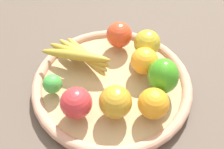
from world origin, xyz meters
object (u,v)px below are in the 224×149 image
orange_1 (144,61)px  lime_0 (52,84)px  banana_bunch (81,55)px  apple_1 (147,43)px  apple_3 (119,35)px  orange_0 (153,103)px  apple_2 (76,103)px  apple_0 (115,102)px  bell_pepper (163,76)px

orange_1 → lime_0: (0.05, 0.24, -0.01)m
banana_bunch → lime_0: 0.12m
apple_1 → apple_3: bearing=38.2°
orange_0 → apple_3: bearing=-10.2°
banana_bunch → lime_0: (-0.06, 0.10, -0.01)m
lime_0 → apple_2: 0.10m
apple_0 → lime_0: bearing=39.8°
orange_0 → bell_pepper: bearing=-49.3°
apple_3 → banana_bunch: bearing=98.4°
apple_1 → bell_pepper: size_ratio=0.80×
apple_3 → lime_0: 0.25m
orange_1 → apple_1: bearing=-38.0°
apple_1 → apple_3: 0.09m
bell_pepper → apple_2: bell_pepper is taller
bell_pepper → apple_2: size_ratio=1.25×
apple_0 → lime_0: apple_0 is taller
banana_bunch → orange_1: 0.18m
orange_1 → bell_pepper: bell_pepper is taller
apple_1 → lime_0: bearing=91.6°
bell_pepper → orange_0: bell_pepper is taller
apple_3 → lime_0: apple_3 is taller
orange_1 → apple_2: 0.22m
orange_0 → apple_2: bearing=62.2°
apple_3 → orange_0: size_ratio=1.02×
banana_bunch → apple_2: apple_2 is taller
orange_1 → bell_pepper: (-0.07, -0.01, 0.01)m
apple_1 → apple_2: same height
apple_1 → orange_1: bearing=142.0°
lime_0 → orange_0: size_ratio=0.67×
orange_1 → apple_3: apple_3 is taller
bell_pepper → banana_bunch: bearing=-131.9°
apple_0 → orange_0: size_ratio=1.06×
banana_bunch → apple_0: (-0.19, -0.01, 0.01)m
orange_1 → orange_0: (-0.13, 0.06, 0.00)m
apple_3 → apple_0: bearing=149.5°
lime_0 → apple_3: bearing=-71.9°
orange_1 → bell_pepper: 0.08m
orange_1 → apple_1: size_ratio=0.97×
orange_0 → lime_0: bearing=46.9°
banana_bunch → apple_3: size_ratio=2.51×
banana_bunch → apple_1: (-0.05, -0.19, 0.01)m
lime_0 → orange_1: bearing=-101.1°
orange_1 → bell_pepper: size_ratio=0.77×
apple_2 → apple_3: bearing=-50.6°
apple_1 → lime_0: 0.29m
banana_bunch → apple_0: 0.19m
banana_bunch → apple_2: (-0.15, 0.07, 0.01)m
lime_0 → orange_0: orange_0 is taller
orange_1 → apple_0: bearing=122.6°
orange_1 → lime_0: 0.25m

